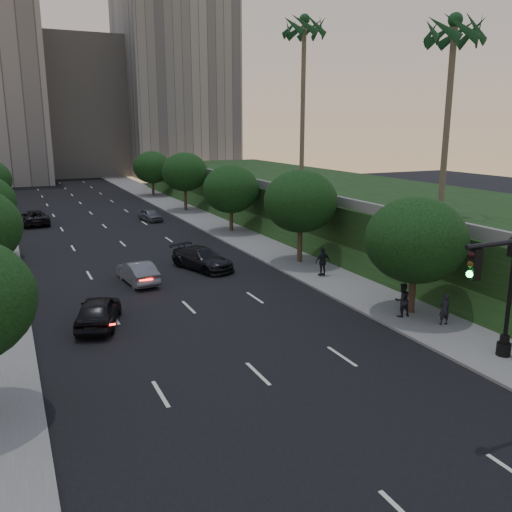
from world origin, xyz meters
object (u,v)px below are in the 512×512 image
pedestrian_b (402,300)px  sedan_mid_left (137,272)px  sedan_far_left (34,217)px  pedestrian_c (323,262)px  sedan_near_left (98,311)px  sedan_near_right (202,259)px  sedan_far_right (150,215)px  pedestrian_a (444,309)px  street_lamp (509,300)px

pedestrian_b → sedan_mid_left: bearing=-45.5°
sedan_far_left → pedestrian_c: pedestrian_c is taller
sedan_near_left → sedan_mid_left: size_ratio=1.06×
sedan_near_right → pedestrian_b: (6.02, -13.71, 0.28)m
sedan_near_right → sedan_far_right: bearing=66.5°
sedan_near_left → sedan_mid_left: sedan_near_left is taller
pedestrian_a → pedestrian_b: bearing=-49.4°
sedan_far_right → pedestrian_b: bearing=-93.0°
pedestrian_b → pedestrian_c: pedestrian_c is taller
street_lamp → sedan_far_right: size_ratio=1.50×
sedan_far_left → sedan_far_right: (11.11, -2.66, -0.10)m
street_lamp → sedan_near_left: street_lamp is taller
sedan_mid_left → sedan_far_left: (-4.76, 24.88, 0.03)m
pedestrian_a → pedestrian_c: 10.20m
sedan_mid_left → sedan_far_left: sedan_far_left is taller
sedan_near_left → sedan_mid_left: bearing=-99.4°
street_lamp → sedan_near_left: 18.91m
street_lamp → pedestrian_c: size_ratio=2.98×
pedestrian_a → pedestrian_b: (-1.11, 1.82, 0.09)m
sedan_near_right → sedan_far_right: 20.80m
pedestrian_c → sedan_mid_left: bearing=-22.4°
sedan_far_left → pedestrian_a: pedestrian_a is taller
sedan_mid_left → pedestrian_c: bearing=154.9°
pedestrian_b → street_lamp: bearing=100.8°
pedestrian_c → street_lamp: bearing=88.3°
pedestrian_b → pedestrian_a: bearing=124.4°
sedan_near_left → sedan_far_right: bearing=-90.8°
sedan_mid_left → sedan_far_right: 23.11m
street_lamp → sedan_far_right: (-5.28, 40.16, -2.00)m
street_lamp → pedestrian_c: 14.15m
sedan_near_left → pedestrian_c: (14.71, 2.83, 0.31)m
sedan_near_left → pedestrian_b: size_ratio=2.59×
sedan_far_right → pedestrian_b: (4.49, -34.46, 0.40)m
sedan_near_left → sedan_near_right: bearing=-117.5°
street_lamp → sedan_far_left: 45.89m
pedestrian_b → sedan_far_left: bearing=-64.2°
sedan_far_left → pedestrian_b: (15.61, -37.12, 0.29)m
street_lamp → pedestrian_a: (0.32, 3.89, -1.69)m
sedan_mid_left → pedestrian_a: (11.96, -14.06, 0.23)m
sedan_near_left → pedestrian_a: bearing=172.5°
sedan_near_right → sedan_far_right: size_ratio=1.39×
pedestrian_a → pedestrian_b: size_ratio=0.90×
sedan_near_left → pedestrian_c: 14.98m
sedan_near_left → pedestrian_c: bearing=-151.2°
sedan_far_right → pedestrian_a: 36.71m
sedan_near_right → pedestrian_a: bearing=-84.6°
sedan_far_left → pedestrian_a: bearing=109.4°
sedan_far_left → pedestrian_b: size_ratio=3.02×
sedan_mid_left → pedestrian_c: (11.24, -3.89, 0.38)m
street_lamp → pedestrian_a: street_lamp is taller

